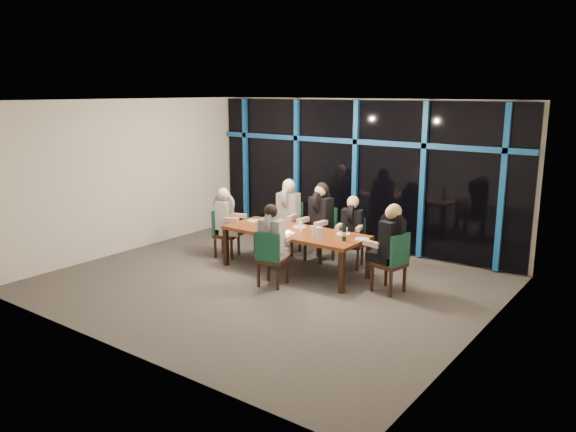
{
  "coord_description": "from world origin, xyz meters",
  "views": [
    {
      "loc": [
        5.56,
        -6.96,
        3.16
      ],
      "look_at": [
        0.0,
        0.6,
        1.05
      ],
      "focal_mm": 35.0,
      "sensor_mm": 36.0,
      "label": 1
    }
  ],
  "objects_px": {
    "chair_far_mid": "(322,231)",
    "chair_far_right": "(352,240)",
    "chair_far_left": "(289,225)",
    "diner_far_left": "(287,206)",
    "diner_end_left": "(226,212)",
    "chair_end_left": "(223,231)",
    "dining_table": "(295,234)",
    "diner_far_mid": "(320,211)",
    "diner_end_right": "(390,235)",
    "diner_near_mid": "(272,233)",
    "wine_bottle": "(344,233)",
    "diner_far_right": "(352,221)",
    "chair_end_right": "(394,260)",
    "water_pitcher": "(319,233)",
    "chair_near_mid": "(270,256)"
  },
  "relations": [
    {
      "from": "chair_far_left",
      "to": "diner_end_right",
      "type": "height_order",
      "value": "diner_end_right"
    },
    {
      "from": "wine_bottle",
      "to": "water_pitcher",
      "type": "height_order",
      "value": "wine_bottle"
    },
    {
      "from": "chair_far_mid",
      "to": "chair_far_right",
      "type": "distance_m",
      "value": 0.66
    },
    {
      "from": "chair_far_left",
      "to": "dining_table",
      "type": "bearing_deg",
      "value": -59.36
    },
    {
      "from": "chair_end_right",
      "to": "chair_far_right",
      "type": "bearing_deg",
      "value": -114.2
    },
    {
      "from": "chair_end_left",
      "to": "diner_far_left",
      "type": "relative_size",
      "value": 0.94
    },
    {
      "from": "chair_far_right",
      "to": "diner_far_mid",
      "type": "height_order",
      "value": "diner_far_mid"
    },
    {
      "from": "diner_end_right",
      "to": "diner_near_mid",
      "type": "relative_size",
      "value": 1.05
    },
    {
      "from": "chair_end_right",
      "to": "diner_far_mid",
      "type": "distance_m",
      "value": 2.09
    },
    {
      "from": "wine_bottle",
      "to": "chair_end_left",
      "type": "bearing_deg",
      "value": 179.79
    },
    {
      "from": "chair_far_right",
      "to": "diner_end_left",
      "type": "height_order",
      "value": "diner_end_left"
    },
    {
      "from": "chair_far_left",
      "to": "diner_end_left",
      "type": "distance_m",
      "value": 1.3
    },
    {
      "from": "chair_end_left",
      "to": "diner_far_left",
      "type": "distance_m",
      "value": 1.34
    },
    {
      "from": "diner_end_right",
      "to": "chair_end_right",
      "type": "bearing_deg",
      "value": 90.0
    },
    {
      "from": "chair_far_right",
      "to": "diner_near_mid",
      "type": "height_order",
      "value": "diner_near_mid"
    },
    {
      "from": "chair_far_left",
      "to": "chair_end_left",
      "type": "xyz_separation_m",
      "value": [
        -0.86,
        -1.01,
        -0.05
      ]
    },
    {
      "from": "dining_table",
      "to": "diner_far_mid",
      "type": "bearing_deg",
      "value": 90.67
    },
    {
      "from": "chair_far_left",
      "to": "diner_far_left",
      "type": "xyz_separation_m",
      "value": [
        0.01,
        -0.08,
        0.4
      ]
    },
    {
      "from": "water_pitcher",
      "to": "chair_far_left",
      "type": "bearing_deg",
      "value": 154.35
    },
    {
      "from": "chair_far_left",
      "to": "wine_bottle",
      "type": "xyz_separation_m",
      "value": [
        1.85,
        -1.02,
        0.31
      ]
    },
    {
      "from": "diner_far_right",
      "to": "diner_end_right",
      "type": "height_order",
      "value": "diner_end_right"
    },
    {
      "from": "diner_far_right",
      "to": "diner_near_mid",
      "type": "height_order",
      "value": "diner_near_mid"
    },
    {
      "from": "dining_table",
      "to": "diner_end_left",
      "type": "relative_size",
      "value": 2.9
    },
    {
      "from": "chair_end_left",
      "to": "wine_bottle",
      "type": "bearing_deg",
      "value": -108.1
    },
    {
      "from": "chair_far_left",
      "to": "diner_end_right",
      "type": "relative_size",
      "value": 1.05
    },
    {
      "from": "diner_end_left",
      "to": "chair_end_left",
      "type": "bearing_deg",
      "value": 90.0
    },
    {
      "from": "diner_far_left",
      "to": "diner_end_left",
      "type": "height_order",
      "value": "diner_far_left"
    },
    {
      "from": "diner_far_left",
      "to": "water_pitcher",
      "type": "distance_m",
      "value": 1.85
    },
    {
      "from": "chair_far_right",
      "to": "diner_far_right",
      "type": "relative_size",
      "value": 1.03
    },
    {
      "from": "dining_table",
      "to": "diner_far_mid",
      "type": "xyz_separation_m",
      "value": [
        -0.01,
        0.81,
        0.29
      ]
    },
    {
      "from": "diner_end_right",
      "to": "diner_near_mid",
      "type": "bearing_deg",
      "value": -52.18
    },
    {
      "from": "diner_end_left",
      "to": "chair_end_right",
      "type": "bearing_deg",
      "value": -106.7
    },
    {
      "from": "diner_far_right",
      "to": "wine_bottle",
      "type": "relative_size",
      "value": 2.76
    },
    {
      "from": "diner_far_mid",
      "to": "wine_bottle",
      "type": "height_order",
      "value": "diner_far_mid"
    },
    {
      "from": "diner_near_mid",
      "to": "diner_far_right",
      "type": "bearing_deg",
      "value": -119.84
    },
    {
      "from": "chair_far_left",
      "to": "diner_end_left",
      "type": "xyz_separation_m",
      "value": [
        -0.78,
        -0.98,
        0.32
      ]
    },
    {
      "from": "chair_far_right",
      "to": "water_pitcher",
      "type": "relative_size",
      "value": 4.29
    },
    {
      "from": "chair_end_right",
      "to": "chair_near_mid",
      "type": "xyz_separation_m",
      "value": [
        -1.74,
        -0.93,
        -0.02
      ]
    },
    {
      "from": "chair_end_left",
      "to": "diner_end_right",
      "type": "height_order",
      "value": "diner_end_right"
    },
    {
      "from": "chair_far_mid",
      "to": "diner_far_mid",
      "type": "xyz_separation_m",
      "value": [
        -0.01,
        -0.09,
        0.4
      ]
    },
    {
      "from": "chair_far_right",
      "to": "diner_far_mid",
      "type": "distance_m",
      "value": 0.82
    },
    {
      "from": "dining_table",
      "to": "wine_bottle",
      "type": "bearing_deg",
      "value": -3.58
    },
    {
      "from": "chair_far_left",
      "to": "chair_far_mid",
      "type": "height_order",
      "value": "chair_far_mid"
    },
    {
      "from": "diner_far_left",
      "to": "diner_far_right",
      "type": "distance_m",
      "value": 1.48
    },
    {
      "from": "diner_far_right",
      "to": "diner_far_mid",
      "type": "bearing_deg",
      "value": 165.82
    },
    {
      "from": "chair_end_left",
      "to": "diner_end_right",
      "type": "relative_size",
      "value": 0.96
    },
    {
      "from": "chair_far_mid",
      "to": "wine_bottle",
      "type": "distance_m",
      "value": 1.45
    },
    {
      "from": "chair_far_mid",
      "to": "chair_end_right",
      "type": "distance_m",
      "value": 2.07
    },
    {
      "from": "water_pitcher",
      "to": "diner_end_right",
      "type": "bearing_deg",
      "value": 28.26
    },
    {
      "from": "chair_end_left",
      "to": "water_pitcher",
      "type": "bearing_deg",
      "value": -112.58
    }
  ]
}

